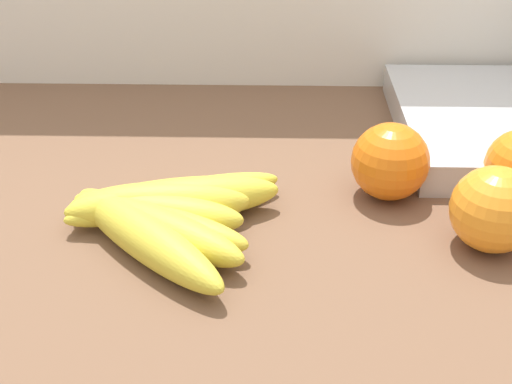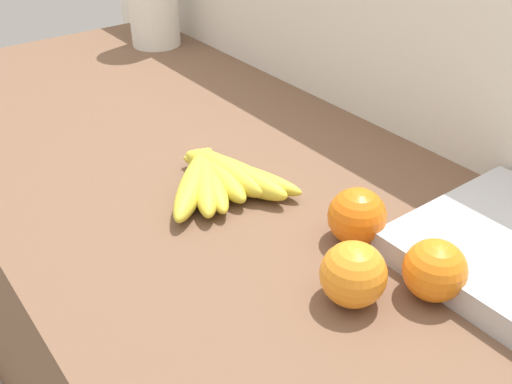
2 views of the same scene
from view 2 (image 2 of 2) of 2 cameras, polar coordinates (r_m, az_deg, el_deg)
counter at (r=1.17m, az=-1.97°, el=-18.33°), size 1.73×0.67×0.89m
wall_back at (r=1.22m, az=11.99°, el=-3.74°), size 2.13×0.06×1.30m
banana_bunch at (r=0.86m, az=-3.81°, el=1.51°), size 0.21×0.21×0.04m
orange_front at (r=0.75m, az=9.90°, el=-2.39°), size 0.08×0.08×0.08m
orange_far_right at (r=0.66m, az=9.55°, el=-7.99°), size 0.08×0.08×0.08m
orange_back_left at (r=0.69m, az=17.18°, el=-7.36°), size 0.07×0.07×0.07m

